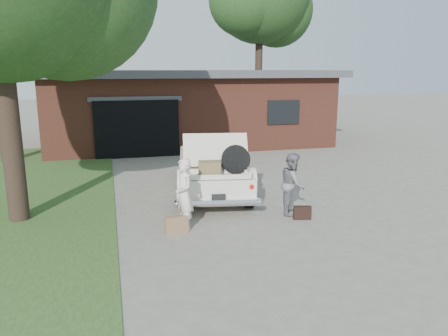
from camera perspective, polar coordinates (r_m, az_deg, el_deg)
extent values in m
plane|color=gray|center=(9.87, 0.89, -6.99)|extent=(90.00, 90.00, 0.00)
cube|color=brown|center=(20.83, -5.04, 7.66)|extent=(12.00, 7.00, 3.00)
cube|color=#4C4C51|center=(20.75, -5.13, 12.20)|extent=(12.80, 7.80, 0.30)
cube|color=black|center=(17.17, -11.29, 5.03)|extent=(3.20, 0.30, 2.20)
cube|color=#4C4C51|center=(16.99, -11.45, 8.85)|extent=(3.50, 0.12, 0.18)
cube|color=black|center=(18.41, 7.77, 7.23)|extent=(1.40, 0.08, 1.00)
cylinder|color=#38281E|center=(10.53, -26.29, 6.00)|extent=(0.44, 0.44, 4.67)
cylinder|color=#38281E|center=(27.14, 4.54, 12.17)|extent=(0.44, 0.44, 6.15)
sphere|color=#2C4F20|center=(28.35, 6.91, 19.71)|extent=(4.35, 4.35, 4.35)
sphere|color=#2C4F20|center=(26.36, 2.70, 21.05)|extent=(4.06, 4.06, 4.06)
cube|color=silver|center=(12.16, -1.58, -0.34)|extent=(2.52, 4.88, 0.60)
cube|color=#BAB4A4|center=(12.33, -1.67, 2.38)|extent=(1.82, 2.09, 0.48)
cube|color=black|center=(13.20, -1.90, 2.98)|extent=(1.43, 0.32, 0.41)
cube|color=black|center=(11.46, -1.41, 1.49)|extent=(1.43, 0.32, 0.41)
cylinder|color=black|center=(10.68, -5.43, -3.77)|extent=(0.30, 0.64, 0.61)
cylinder|color=black|center=(10.79, 3.30, -3.56)|extent=(0.30, 0.64, 0.61)
cylinder|color=black|center=(13.74, -5.38, -0.03)|extent=(0.30, 0.64, 0.61)
cylinder|color=black|center=(13.83, 1.41, 0.10)|extent=(0.30, 0.64, 0.61)
cylinder|color=silver|center=(9.93, -0.72, -4.60)|extent=(1.91, 0.49, 0.17)
cylinder|color=#A5140F|center=(9.87, -5.18, -2.63)|extent=(0.13, 0.11, 0.11)
cylinder|color=#A5140F|center=(9.98, 3.61, -2.43)|extent=(0.13, 0.11, 0.11)
cube|color=black|center=(9.88, -0.72, -3.86)|extent=(0.31, 0.07, 0.16)
cube|color=black|center=(10.37, -0.99, -0.81)|extent=(1.59, 1.25, 0.04)
cube|color=silver|center=(10.33, -5.11, -0.40)|extent=(0.23, 1.02, 0.17)
cube|color=silver|center=(10.43, 3.09, -0.23)|extent=(0.23, 1.02, 0.17)
cube|color=silver|center=(9.87, -0.78, -1.19)|extent=(1.48, 0.31, 0.11)
cube|color=silver|center=(10.48, -1.08, 1.90)|extent=(1.65, 0.89, 0.90)
cube|color=#3D2D1A|center=(10.48, -2.95, -0.09)|extent=(0.60, 0.44, 0.18)
cube|color=olive|center=(10.07, -1.90, -0.10)|extent=(0.55, 0.41, 0.35)
cube|color=black|center=(10.59, 0.02, 0.03)|extent=(0.57, 0.42, 0.16)
cube|color=#8A6346|center=(10.42, -0.64, 0.70)|extent=(0.45, 0.33, 0.14)
cylinder|color=black|center=(10.29, 1.55, 1.13)|extent=(0.70, 0.26, 0.68)
imported|color=white|center=(9.19, -5.24, -3.49)|extent=(0.49, 0.63, 1.55)
imported|color=slate|center=(10.33, 8.97, -2.03)|extent=(0.79, 0.87, 1.45)
cube|color=#8D6748|center=(9.19, -6.25, -7.38)|extent=(0.49, 0.21, 0.37)
cube|color=black|center=(10.12, 10.18, -5.77)|extent=(0.42, 0.22, 0.31)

